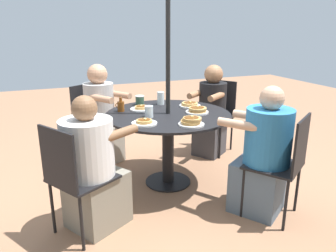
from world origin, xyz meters
TOP-DOWN VIEW (x-y plane):
  - ground_plane at (0.00, 0.00)m, footprint 12.00×12.00m
  - patio_table at (0.00, 0.00)m, footprint 1.23×1.23m
  - umbrella_pole at (0.00, 0.00)m, footprint 0.04×0.04m
  - patio_chair_north at (-0.93, -0.66)m, footprint 0.58×0.58m
  - diner_north at (-0.79, -0.56)m, footprint 0.57×0.54m
  - patio_chair_east at (0.60, -0.97)m, footprint 0.57×0.57m
  - diner_east at (0.51, -0.82)m, footprint 0.54×0.59m
  - patio_chair_south at (0.98, 0.59)m, footprint 0.57×0.57m
  - diner_south at (0.83, 0.50)m, footprint 0.63×0.59m
  - patio_chair_west at (-0.64, 0.94)m, footprint 0.58×0.58m
  - diner_west at (-0.54, 0.80)m, footprint 0.60×0.64m
  - pancake_plate_a at (-0.32, -0.18)m, footprint 0.22×0.22m
  - pancake_plate_b at (-0.04, 0.44)m, footprint 0.22×0.22m
  - pancake_plate_c at (0.20, -0.22)m, footprint 0.22×0.22m
  - pancake_plate_d at (0.33, 0.26)m, footprint 0.22×0.22m
  - pancake_plate_e at (-0.27, 0.09)m, footprint 0.22×0.22m
  - syrup_bottle at (0.41, -0.25)m, footprint 0.09×0.07m
  - coffee_cup at (0.15, -0.43)m, footprint 0.09×0.09m
  - drinking_glass_a at (0.22, 0.07)m, footprint 0.08×0.08m
  - drinking_glass_b at (-0.07, -0.38)m, footprint 0.08×0.08m

SIDE VIEW (x-z plane):
  - ground_plane at x=0.00m, z-range 0.00..0.00m
  - diner_south at x=0.83m, z-range -0.06..1.02m
  - diner_west at x=-0.54m, z-range -0.06..1.06m
  - diner_north at x=-0.79m, z-range -0.04..1.07m
  - patio_chair_north at x=-0.93m, z-range 0.07..0.96m
  - patio_chair_east at x=0.60m, z-range 0.07..0.96m
  - patio_chair_south at x=0.98m, z-range 0.07..0.96m
  - patio_chair_west at x=-0.64m, z-range 0.07..0.96m
  - diner_east at x=0.51m, z-range -0.05..1.11m
  - patio_table at x=0.00m, z-range 0.23..0.97m
  - pancake_plate_c at x=0.20m, z-range 0.73..0.78m
  - pancake_plate_d at x=0.33m, z-range 0.73..0.78m
  - pancake_plate_a at x=-0.32m, z-range 0.73..0.79m
  - pancake_plate_e at x=-0.27m, z-range 0.73..0.80m
  - pancake_plate_b at x=-0.04m, z-range 0.73..0.81m
  - coffee_cup at x=0.15m, z-range 0.74..0.84m
  - drinking_glass_a at x=0.22m, z-range 0.74..0.85m
  - syrup_bottle at x=0.41m, z-range 0.72..0.87m
  - drinking_glass_b at x=-0.07m, z-range 0.74..0.88m
  - umbrella_pole at x=0.00m, z-range 0.00..2.45m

